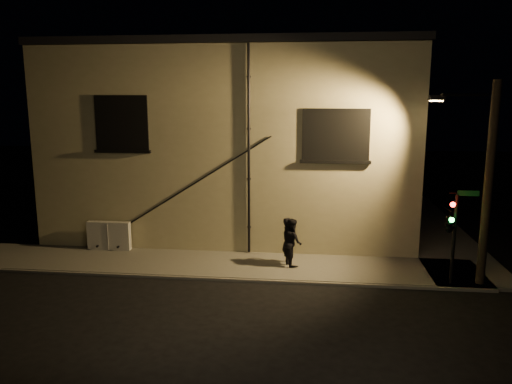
# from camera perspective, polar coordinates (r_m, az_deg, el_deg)

# --- Properties ---
(ground) EXTENTS (90.00, 90.00, 0.00)m
(ground) POSITION_cam_1_polar(r_m,az_deg,el_deg) (17.86, 3.83, -10.34)
(ground) COLOR black
(sidewalk) EXTENTS (21.00, 16.00, 0.12)m
(sidewalk) POSITION_cam_1_polar(r_m,az_deg,el_deg) (21.98, 7.58, -6.13)
(sidewalk) COLOR #58574F
(sidewalk) RESTS_ON ground
(building) EXTENTS (16.20, 12.23, 8.80)m
(building) POSITION_cam_1_polar(r_m,az_deg,el_deg) (25.98, -1.75, 6.35)
(building) COLOR tan
(building) RESTS_ON ground
(utility_cabinet) EXTENTS (1.81, 0.31, 1.19)m
(utility_cabinet) POSITION_cam_1_polar(r_m,az_deg,el_deg) (21.85, -16.44, -4.81)
(utility_cabinet) COLOR #B5B4AC
(utility_cabinet) RESTS_ON sidewalk
(pedestrian_a) EXTENTS (0.54, 0.72, 1.79)m
(pedestrian_a) POSITION_cam_1_polar(r_m,az_deg,el_deg) (19.26, 3.69, -5.55)
(pedestrian_a) COLOR black
(pedestrian_a) RESTS_ON sidewalk
(pedestrian_b) EXTENTS (0.99, 1.09, 1.81)m
(pedestrian_b) POSITION_cam_1_polar(r_m,az_deg,el_deg) (19.06, 4.13, -5.71)
(pedestrian_b) COLOR black
(pedestrian_b) RESTS_ON sidewalk
(traffic_signal) EXTENTS (1.21, 1.91, 3.26)m
(traffic_signal) POSITION_cam_1_polar(r_m,az_deg,el_deg) (17.93, 21.28, -3.25)
(traffic_signal) COLOR black
(traffic_signal) RESTS_ON sidewalk
(streetlamp_pole) EXTENTS (2.02, 1.39, 6.99)m
(streetlamp_pole) POSITION_cam_1_polar(r_m,az_deg,el_deg) (18.28, 24.69, 1.29)
(streetlamp_pole) COLOR black
(streetlamp_pole) RESTS_ON ground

